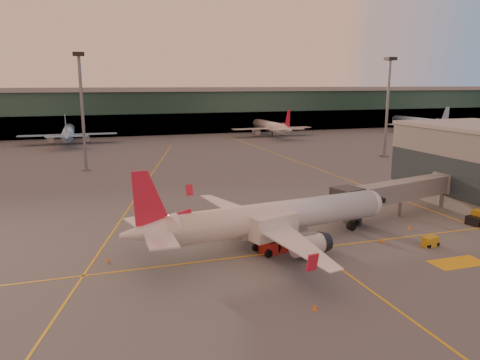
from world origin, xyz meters
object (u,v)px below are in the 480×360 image
object	(u,v)px
catering_truck	(273,231)
pushback_tug	(480,219)
main_airplane	(269,219)
gpu_cart	(430,242)

from	to	relation	value
catering_truck	pushback_tug	distance (m)	31.36
main_airplane	catering_truck	distance (m)	2.00
main_airplane	gpu_cart	world-z (taller)	main_airplane
pushback_tug	gpu_cart	bearing A→B (deg)	-170.35
gpu_cart	pushback_tug	bearing A→B (deg)	9.88
main_airplane	pushback_tug	xyz separation A→B (m)	(31.10, -0.72, -2.61)
catering_truck	pushback_tug	bearing A→B (deg)	-14.46
pushback_tug	catering_truck	bearing A→B (deg)	169.06
catering_truck	gpu_cart	world-z (taller)	catering_truck
main_airplane	pushback_tug	world-z (taller)	main_airplane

